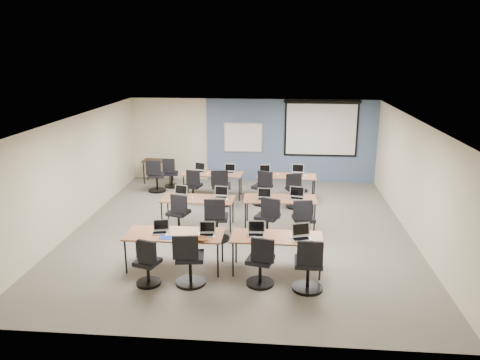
# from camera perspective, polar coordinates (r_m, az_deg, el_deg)

# --- Properties ---
(floor) EXTENTS (8.00, 9.00, 0.02)m
(floor) POSITION_cam_1_polar(r_m,az_deg,el_deg) (11.41, 0.05, -6.10)
(floor) COLOR #6B6354
(floor) RESTS_ON ground
(ceiling) EXTENTS (8.00, 9.00, 0.02)m
(ceiling) POSITION_cam_1_polar(r_m,az_deg,el_deg) (10.71, 0.05, 7.44)
(ceiling) COLOR white
(ceiling) RESTS_ON ground
(wall_back) EXTENTS (8.00, 0.04, 2.70)m
(wall_back) POSITION_cam_1_polar(r_m,az_deg,el_deg) (15.36, 1.52, 4.85)
(wall_back) COLOR beige
(wall_back) RESTS_ON ground
(wall_front) EXTENTS (8.00, 0.04, 2.70)m
(wall_front) POSITION_cam_1_polar(r_m,az_deg,el_deg) (6.77, -3.34, -9.56)
(wall_front) COLOR beige
(wall_front) RESTS_ON ground
(wall_left) EXTENTS (0.04, 9.00, 2.70)m
(wall_left) POSITION_cam_1_polar(r_m,az_deg,el_deg) (12.00, -19.35, 0.87)
(wall_left) COLOR beige
(wall_left) RESTS_ON ground
(wall_right) EXTENTS (0.04, 9.00, 2.70)m
(wall_right) POSITION_cam_1_polar(r_m,az_deg,el_deg) (11.37, 20.57, -0.04)
(wall_right) COLOR beige
(wall_right) RESTS_ON ground
(blue_accent_panel) EXTENTS (5.50, 0.04, 2.70)m
(blue_accent_panel) POSITION_cam_1_polar(r_m,az_deg,el_deg) (15.30, 6.21, 4.73)
(blue_accent_panel) COLOR #3D5977
(blue_accent_panel) RESTS_ON wall_back
(whiteboard) EXTENTS (1.28, 0.03, 0.98)m
(whiteboard) POSITION_cam_1_polar(r_m,az_deg,el_deg) (15.29, 0.38, 5.19)
(whiteboard) COLOR #BDBDBD
(whiteboard) RESTS_ON wall_back
(projector_screen) EXTENTS (2.40, 0.10, 1.82)m
(projector_screen) POSITION_cam_1_polar(r_m,az_deg,el_deg) (15.20, 9.88, 6.56)
(projector_screen) COLOR black
(projector_screen) RESTS_ON wall_back
(training_table_front_left) EXTENTS (1.92, 0.80, 0.73)m
(training_table_front_left) POSITION_cam_1_polar(r_m,az_deg,el_deg) (9.37, -7.98, -6.71)
(training_table_front_left) COLOR #A5632D
(training_table_front_left) RESTS_ON floor
(training_table_front_right) EXTENTS (1.77, 0.74, 0.73)m
(training_table_front_right) POSITION_cam_1_polar(r_m,az_deg,el_deg) (9.17, 4.51, -7.14)
(training_table_front_right) COLOR brown
(training_table_front_right) RESTS_ON floor
(training_table_mid_left) EXTENTS (1.78, 0.74, 0.73)m
(training_table_mid_left) POSITION_cam_1_polar(r_m,az_deg,el_deg) (11.45, -5.18, -2.45)
(training_table_mid_left) COLOR brown
(training_table_mid_left) RESTS_ON floor
(training_table_mid_right) EXTENTS (1.77, 0.74, 0.73)m
(training_table_mid_right) POSITION_cam_1_polar(r_m,az_deg,el_deg) (11.44, 4.91, -2.45)
(training_table_mid_right) COLOR brown
(training_table_mid_right) RESTS_ON floor
(training_table_back_left) EXTENTS (1.73, 0.72, 0.73)m
(training_table_back_left) POSITION_cam_1_polar(r_m,az_deg,el_deg) (13.70, -3.35, 0.64)
(training_table_back_left) COLOR brown
(training_table_back_left) RESTS_ON floor
(training_table_back_right) EXTENTS (1.69, 0.70, 0.73)m
(training_table_back_right) POSITION_cam_1_polar(r_m,az_deg,el_deg) (13.49, 5.68, 0.33)
(training_table_back_right) COLOR #90623D
(training_table_back_right) RESTS_ON floor
(laptop_0) EXTENTS (0.31, 0.27, 0.24)m
(laptop_0) POSITION_cam_1_polar(r_m,az_deg,el_deg) (9.44, -9.70, -5.96)
(laptop_0) COLOR #B9B9C2
(laptop_0) RESTS_ON training_table_front_left
(mouse_0) EXTENTS (0.07, 0.10, 0.04)m
(mouse_0) POSITION_cam_1_polar(r_m,az_deg,el_deg) (9.27, -8.92, -6.64)
(mouse_0) COLOR white
(mouse_0) RESTS_ON training_table_front_left
(task_chair_0) EXTENTS (0.47, 0.46, 0.95)m
(task_chair_0) POSITION_cam_1_polar(r_m,az_deg,el_deg) (8.89, -11.18, -10.28)
(task_chair_0) COLOR black
(task_chair_0) RESTS_ON floor
(laptop_1) EXTENTS (0.32, 0.27, 0.24)m
(laptop_1) POSITION_cam_1_polar(r_m,az_deg,el_deg) (9.21, -4.07, -6.31)
(laptop_1) COLOR #B1B1B8
(laptop_1) RESTS_ON training_table_front_left
(mouse_1) EXTENTS (0.08, 0.11, 0.03)m
(mouse_1) POSITION_cam_1_polar(r_m,az_deg,el_deg) (9.09, -3.17, -6.94)
(mouse_1) COLOR white
(mouse_1) RESTS_ON training_table_front_left
(task_chair_1) EXTENTS (0.57, 0.57, 1.05)m
(task_chair_1) POSITION_cam_1_polar(r_m,az_deg,el_deg) (8.77, -6.22, -10.08)
(task_chair_1) COLOR black
(task_chair_1) RESTS_ON floor
(laptop_2) EXTENTS (0.33, 0.28, 0.25)m
(laptop_2) POSITION_cam_1_polar(r_m,az_deg,el_deg) (9.20, 1.98, -6.29)
(laptop_2) COLOR #A4A4AE
(laptop_2) RESTS_ON training_table_front_right
(mouse_2) EXTENTS (0.07, 0.10, 0.03)m
(mouse_2) POSITION_cam_1_polar(r_m,az_deg,el_deg) (8.95, 3.64, -7.32)
(mouse_2) COLOR white
(mouse_2) RESTS_ON training_table_front_right
(task_chair_2) EXTENTS (0.52, 0.52, 1.00)m
(task_chair_2) POSITION_cam_1_polar(r_m,az_deg,el_deg) (8.72, 2.54, -10.34)
(task_chair_2) COLOR black
(task_chair_2) RESTS_ON floor
(laptop_3) EXTENTS (0.36, 0.31, 0.27)m
(laptop_3) POSITION_cam_1_polar(r_m,az_deg,el_deg) (9.10, 7.45, -6.66)
(laptop_3) COLOR silver
(laptop_3) RESTS_ON training_table_front_right
(mouse_3) EXTENTS (0.08, 0.11, 0.04)m
(mouse_3) POSITION_cam_1_polar(r_m,az_deg,el_deg) (8.93, 9.65, -7.57)
(mouse_3) COLOR white
(mouse_3) RESTS_ON training_table_front_right
(task_chair_3) EXTENTS (0.56, 0.56, 1.04)m
(task_chair_3) POSITION_cam_1_polar(r_m,az_deg,el_deg) (8.62, 8.34, -10.70)
(task_chair_3) COLOR black
(task_chair_3) RESTS_ON floor
(laptop_4) EXTENTS (0.34, 0.29, 0.26)m
(laptop_4) POSITION_cam_1_polar(r_m,az_deg,el_deg) (11.64, -7.28, -1.64)
(laptop_4) COLOR #A3A3AA
(laptop_4) RESTS_ON training_table_mid_left
(mouse_4) EXTENTS (0.07, 0.10, 0.03)m
(mouse_4) POSITION_cam_1_polar(r_m,az_deg,el_deg) (11.40, -5.81, -2.24)
(mouse_4) COLOR white
(mouse_4) RESTS_ON training_table_mid_left
(task_chair_4) EXTENTS (0.52, 0.51, 0.99)m
(task_chair_4) POSITION_cam_1_polar(r_m,az_deg,el_deg) (11.18, -7.47, -4.46)
(task_chair_4) COLOR black
(task_chair_4) RESTS_ON floor
(laptop_5) EXTENTS (0.34, 0.29, 0.25)m
(laptop_5) POSITION_cam_1_polar(r_m,az_deg,el_deg) (11.47, -2.34, -1.79)
(laptop_5) COLOR silver
(laptop_5) RESTS_ON training_table_mid_left
(mouse_5) EXTENTS (0.07, 0.10, 0.04)m
(mouse_5) POSITION_cam_1_polar(r_m,az_deg,el_deg) (11.25, -1.58, -2.41)
(mouse_5) COLOR white
(mouse_5) RESTS_ON training_table_mid_left
(task_chair_5) EXTENTS (0.57, 0.57, 1.05)m
(task_chair_5) POSITION_cam_1_polar(r_m,az_deg,el_deg) (10.66, -2.90, -5.22)
(task_chair_5) COLOR black
(task_chair_5) RESTS_ON floor
(laptop_6) EXTENTS (0.33, 0.28, 0.25)m
(laptop_6) POSITION_cam_1_polar(r_m,az_deg,el_deg) (11.33, 2.96, -2.03)
(laptop_6) COLOR silver
(laptop_6) RESTS_ON training_table_mid_right
(mouse_6) EXTENTS (0.06, 0.09, 0.03)m
(mouse_6) POSITION_cam_1_polar(r_m,az_deg,el_deg) (11.18, 3.67, -2.57)
(mouse_6) COLOR white
(mouse_6) RESTS_ON training_table_mid_right
(task_chair_6) EXTENTS (0.57, 0.55, 1.03)m
(task_chair_6) POSITION_cam_1_polar(r_m,az_deg,el_deg) (10.77, 3.43, -5.05)
(task_chair_6) COLOR black
(task_chair_6) RESTS_ON floor
(laptop_7) EXTENTS (0.36, 0.30, 0.27)m
(laptop_7) POSITION_cam_1_polar(r_m,az_deg,el_deg) (11.46, 6.96, -1.90)
(laptop_7) COLOR #A5A6B3
(laptop_7) RESTS_ON training_table_mid_right
(mouse_7) EXTENTS (0.07, 0.10, 0.03)m
(mouse_7) POSITION_cam_1_polar(r_m,az_deg,el_deg) (11.28, 8.78, -2.55)
(mouse_7) COLOR white
(mouse_7) RESTS_ON training_table_mid_right
(task_chair_7) EXTENTS (0.53, 0.53, 1.01)m
(task_chair_7) POSITION_cam_1_polar(r_m,az_deg,el_deg) (10.77, 7.70, -5.24)
(task_chair_7) COLOR black
(task_chair_7) RESTS_ON floor
(laptop_8) EXTENTS (0.34, 0.29, 0.26)m
(laptop_8) POSITION_cam_1_polar(r_m,az_deg,el_deg) (13.91, -4.97, 1.30)
(laptop_8) COLOR silver
(laptop_8) RESTS_ON training_table_back_left
(mouse_8) EXTENTS (0.08, 0.10, 0.03)m
(mouse_8) POSITION_cam_1_polar(r_m,az_deg,el_deg) (13.71, -3.92, 0.88)
(mouse_8) COLOR white
(mouse_8) RESTS_ON training_table_back_left
(task_chair_8) EXTENTS (0.49, 0.49, 0.98)m
(task_chair_8) POSITION_cam_1_polar(r_m,az_deg,el_deg) (13.37, -5.74, -1.06)
(task_chair_8) COLOR black
(task_chair_8) RESTS_ON floor
(laptop_9) EXTENTS (0.32, 0.27, 0.24)m
(laptop_9) POSITION_cam_1_polar(r_m,az_deg,el_deg) (13.75, -1.26, 1.17)
(laptop_9) COLOR #A1A1A9
(laptop_9) RESTS_ON training_table_back_left
(mouse_9) EXTENTS (0.07, 0.10, 0.03)m
(mouse_9) POSITION_cam_1_polar(r_m,az_deg,el_deg) (13.62, -0.80, 0.82)
(mouse_9) COLOR white
(mouse_9) RESTS_ON training_table_back_left
(task_chair_9) EXTENTS (0.58, 0.58, 1.05)m
(task_chair_9) POSITION_cam_1_polar(r_m,az_deg,el_deg) (13.04, -2.31, -1.25)
(task_chair_9) COLOR black
(task_chair_9) RESTS_ON floor
(laptop_10) EXTENTS (0.33, 0.28, 0.25)m
(laptop_10) POSITION_cam_1_polar(r_m,az_deg,el_deg) (13.64, 3.03, 1.05)
(laptop_10) COLOR silver
(laptop_10) RESTS_ON training_table_back_right
(mouse_10) EXTENTS (0.09, 0.12, 0.04)m
(mouse_10) POSITION_cam_1_polar(r_m,az_deg,el_deg) (13.57, 4.61, 0.72)
(mouse_10) COLOR white
(mouse_10) RESTS_ON training_table_back_right
(task_chair_10) EXTENTS (0.57, 0.54, 1.01)m
(task_chair_10) POSITION_cam_1_polar(r_m,az_deg,el_deg) (13.09, 2.79, -1.28)
(task_chair_10) COLOR black
(task_chair_10) RESTS_ON floor
(laptop_11) EXTENTS (0.35, 0.30, 0.27)m
(laptop_11) POSITION_cam_1_polar(r_m,az_deg,el_deg) (13.71, 7.08, 1.04)
(laptop_11) COLOR #AEAEB1
(laptop_11) RESTS_ON training_table_back_right
(mouse_11) EXTENTS (0.09, 0.12, 0.04)m
(mouse_11) POSITION_cam_1_polar(r_m,az_deg,el_deg) (13.48, 7.96, 0.52)
(mouse_11) COLOR white
(mouse_11) RESTS_ON training_table_back_right
(task_chair_11) EXTENTS (0.57, 0.54, 1.02)m
(task_chair_11) POSITION_cam_1_polar(r_m,az_deg,el_deg) (12.91, 6.77, -1.60)
(task_chair_11) COLOR black
(task_chair_11) RESTS_ON floor
(blue_mousepad) EXTENTS (0.28, 0.25, 0.01)m
(blue_mousepad) POSITION_cam_1_polar(r_m,az_deg,el_deg) (9.18, -8.96, -6.93)
(blue_mousepad) COLOR #1C2FA3
(blue_mousepad) RESTS_ON training_table_front_left
(snack_bowl) EXTENTS (0.29, 0.29, 0.06)m
(snack_bowl) POSITION_cam_1_polar(r_m,az_deg,el_deg) (8.95, -4.73, -7.21)
(snack_bowl) COLOR brown
(snack_bowl) RESTS_ON training_table_front_left
(snack_plate) EXTENTS (0.21, 0.21, 0.01)m
(snack_plate) POSITION_cam_1_polar(r_m,az_deg,el_deg) (9.00, 1.98, -7.19)
(snack_plate) COLOR white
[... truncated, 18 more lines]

